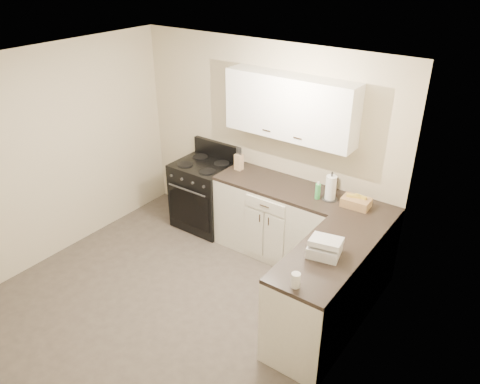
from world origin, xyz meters
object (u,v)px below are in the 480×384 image
Objects in this scene: wicker_basket at (356,202)px; countertop_grill at (324,250)px; paper_towel at (331,188)px; knife_block at (239,162)px; stove at (205,195)px.

countertop_grill is at bearing -82.90° from wicker_basket.
knife_block is at bearing 178.04° from paper_towel.
countertop_grill reaches higher than stove.
paper_towel is (1.27, -0.04, 0.04)m from knife_block.
wicker_basket is at bearing 84.96° from countertop_grill.
knife_block is at bearing 10.03° from stove.
stove is 3.22× the size of paper_towel.
wicker_basket is 1.00m from countertop_grill.
wicker_basket is at bearing 3.24° from knife_block.
wicker_basket is 1.05× the size of countertop_grill.
wicker_basket is (1.56, -0.03, -0.05)m from knife_block.
paper_towel is 1.07m from countertop_grill.
paper_towel is 0.95× the size of wicker_basket.
wicker_basket reaches higher than stove.
stove is 0.77m from knife_block.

